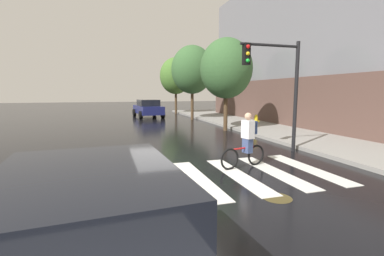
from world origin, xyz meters
The scene contains 12 objects.
ground_plane centered at (0.00, 0.00, 0.00)m, with size 120.00×120.00×0.00m, color black.
crosswalk_stripes centered at (0.44, 0.00, 0.01)m, with size 7.58×3.48×0.01m.
manhole_cover centered at (1.69, -1.78, 0.00)m, with size 0.64×0.64×0.01m, color #473D1E.
sedan_near centered at (-2.02, -3.94, 0.82)m, with size 2.38×4.71×1.59m.
sedan_mid centered at (1.75, 18.47, 0.84)m, with size 2.51×4.84×1.62m.
cyclist centered at (2.25, 0.69, 0.84)m, with size 1.68×0.46×1.69m.
traffic_light_near centered at (4.31, 2.21, 2.86)m, with size 2.47×0.28×4.20m.
fire_hydrant centered at (7.00, 8.27, 0.53)m, with size 0.33×0.22×0.78m.
street_tree_near centered at (4.94, 8.31, 3.67)m, with size 3.06×3.06×5.45m.
street_tree_mid centered at (4.98, 15.19, 4.12)m, with size 3.43×3.43×6.11m.
street_tree_far centered at (5.18, 21.73, 3.99)m, with size 3.32×3.32×5.90m.
corner_building centered at (17.68, 10.06, 5.36)m, with size 16.83×20.96×10.80m.
Camera 1 is at (-1.80, -6.74, 2.32)m, focal length 25.66 mm.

